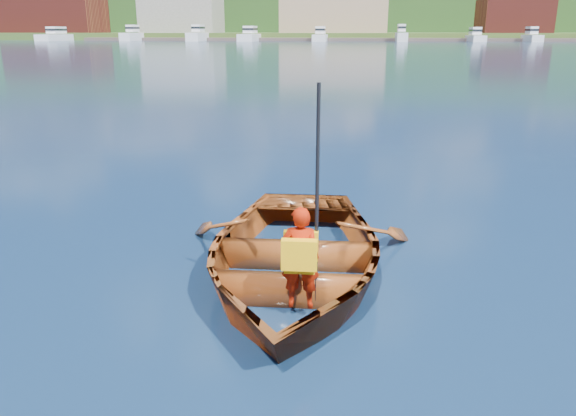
{
  "coord_description": "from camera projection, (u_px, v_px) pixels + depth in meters",
  "views": [
    {
      "loc": [
        1.12,
        -6.37,
        2.73
      ],
      "look_at": [
        0.45,
        -0.45,
        0.84
      ],
      "focal_mm": 35.0,
      "sensor_mm": 36.0,
      "label": 1
    }
  ],
  "objects": [
    {
      "name": "shoreline",
      "position": [
        353.0,
        11.0,
        227.93
      ],
      "size": [
        400.0,
        140.0,
        22.0
      ],
      "color": "#3B4D21",
      "rests_on": "ground"
    },
    {
      "name": "ground",
      "position": [
        256.0,
        260.0,
        6.98
      ],
      "size": [
        600.0,
        600.0,
        0.0
      ],
      "color": "#13253E",
      "rests_on": "ground"
    },
    {
      "name": "marina_yachts",
      "position": [
        308.0,
        36.0,
        143.47
      ],
      "size": [
        146.16,
        13.99,
        4.43
      ],
      "color": "white",
      "rests_on": "ground"
    },
    {
      "name": "child_paddler",
      "position": [
        300.0,
        256.0,
        5.44
      ],
      "size": [
        0.38,
        0.35,
        2.18
      ],
      "color": "#A91904",
      "rests_on": "ground"
    },
    {
      "name": "rowboat",
      "position": [
        292.0,
        254.0,
        6.41
      ],
      "size": [
        3.11,
        4.29,
        0.87
      ],
      "color": "brown",
      "rests_on": "ground"
    },
    {
      "name": "waterfront_buildings",
      "position": [
        324.0,
        12.0,
        161.73
      ],
      "size": [
        202.0,
        16.0,
        14.0
      ],
      "color": "brown",
      "rests_on": "ground"
    },
    {
      "name": "dock",
      "position": [
        379.0,
        40.0,
        146.21
      ],
      "size": [
        160.02,
        4.99,
        0.8
      ],
      "color": "#51433D",
      "rests_on": "ground"
    }
  ]
}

